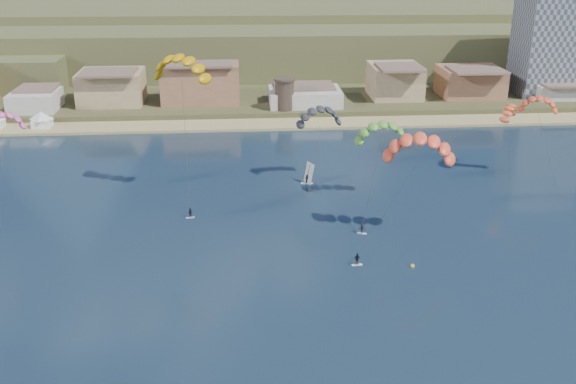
{
  "coord_description": "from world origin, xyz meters",
  "views": [
    {
      "loc": [
        -7.05,
        -65.07,
        48.29
      ],
      "look_at": [
        0.0,
        32.0,
        10.0
      ],
      "focal_mm": 41.93,
      "sensor_mm": 36.0,
      "label": 1
    }
  ],
  "objects_px": {
    "apartment_tower": "(554,40)",
    "kitesurfer_green": "(382,130)",
    "buoy": "(412,266)",
    "kitesurfer_yellow": "(181,64)",
    "watchtower": "(284,94)",
    "windsurfer": "(308,177)",
    "kitesurfer_orange": "(420,143)"
  },
  "relations": [
    {
      "from": "kitesurfer_yellow",
      "to": "windsurfer",
      "type": "distance_m",
      "value": 34.18
    },
    {
      "from": "kitesurfer_green",
      "to": "buoy",
      "type": "distance_m",
      "value": 30.72
    },
    {
      "from": "kitesurfer_green",
      "to": "buoy",
      "type": "height_order",
      "value": "kitesurfer_green"
    },
    {
      "from": "kitesurfer_green",
      "to": "windsurfer",
      "type": "bearing_deg",
      "value": 142.98
    },
    {
      "from": "buoy",
      "to": "apartment_tower",
      "type": "bearing_deg",
      "value": 57.24
    },
    {
      "from": "kitesurfer_yellow",
      "to": "kitesurfer_green",
      "type": "xyz_separation_m",
      "value": [
        36.31,
        -4.72,
        -11.68
      ]
    },
    {
      "from": "apartment_tower",
      "to": "kitesurfer_orange",
      "type": "relative_size",
      "value": 1.46
    },
    {
      "from": "kitesurfer_orange",
      "to": "windsurfer",
      "type": "relative_size",
      "value": 5.13
    },
    {
      "from": "kitesurfer_orange",
      "to": "windsurfer",
      "type": "xyz_separation_m",
      "value": [
        -15.38,
        25.4,
        -14.79
      ]
    },
    {
      "from": "windsurfer",
      "to": "kitesurfer_green",
      "type": "bearing_deg",
      "value": -37.02
    },
    {
      "from": "watchtower",
      "to": "kitesurfer_yellow",
      "type": "height_order",
      "value": "kitesurfer_yellow"
    },
    {
      "from": "kitesurfer_yellow",
      "to": "buoy",
      "type": "xyz_separation_m",
      "value": [
        36.16,
        -32.22,
        -25.37
      ]
    },
    {
      "from": "buoy",
      "to": "kitesurfer_yellow",
      "type": "bearing_deg",
      "value": 138.29
    },
    {
      "from": "buoy",
      "to": "watchtower",
      "type": "bearing_deg",
      "value": 98.67
    },
    {
      "from": "kitesurfer_orange",
      "to": "kitesurfer_green",
      "type": "distance_m",
      "value": 16.32
    },
    {
      "from": "apartment_tower",
      "to": "kitesurfer_yellow",
      "type": "xyz_separation_m",
      "value": [
        -102.55,
        -70.95,
        7.67
      ]
    },
    {
      "from": "buoy",
      "to": "kitesurfer_green",
      "type": "bearing_deg",
      "value": 89.68
    },
    {
      "from": "apartment_tower",
      "to": "kitesurfer_green",
      "type": "relative_size",
      "value": 1.61
    },
    {
      "from": "kitesurfer_yellow",
      "to": "kitesurfer_green",
      "type": "relative_size",
      "value": 1.45
    },
    {
      "from": "apartment_tower",
      "to": "kitesurfer_yellow",
      "type": "relative_size",
      "value": 1.12
    },
    {
      "from": "apartment_tower",
      "to": "windsurfer",
      "type": "height_order",
      "value": "apartment_tower"
    },
    {
      "from": "watchtower",
      "to": "kitesurfer_green",
      "type": "relative_size",
      "value": 0.43
    },
    {
      "from": "kitesurfer_green",
      "to": "buoy",
      "type": "xyz_separation_m",
      "value": [
        -0.15,
        -27.51,
        -13.69
      ]
    },
    {
      "from": "windsurfer",
      "to": "kitesurfer_orange",
      "type": "bearing_deg",
      "value": -58.8
    },
    {
      "from": "kitesurfer_yellow",
      "to": "kitesurfer_orange",
      "type": "relative_size",
      "value": 1.31
    },
    {
      "from": "buoy",
      "to": "windsurfer",
      "type": "bearing_deg",
      "value": 108.58
    },
    {
      "from": "kitesurfer_green",
      "to": "apartment_tower",
      "type": "bearing_deg",
      "value": 48.8
    },
    {
      "from": "kitesurfer_yellow",
      "to": "watchtower",
      "type": "bearing_deg",
      "value": 68.4
    },
    {
      "from": "kitesurfer_yellow",
      "to": "kitesurfer_green",
      "type": "height_order",
      "value": "kitesurfer_yellow"
    },
    {
      "from": "kitesurfer_green",
      "to": "buoy",
      "type": "bearing_deg",
      "value": -90.32
    },
    {
      "from": "kitesurfer_orange",
      "to": "buoy",
      "type": "height_order",
      "value": "kitesurfer_orange"
    },
    {
      "from": "windsurfer",
      "to": "buoy",
      "type": "distance_m",
      "value": 39.05
    }
  ]
}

